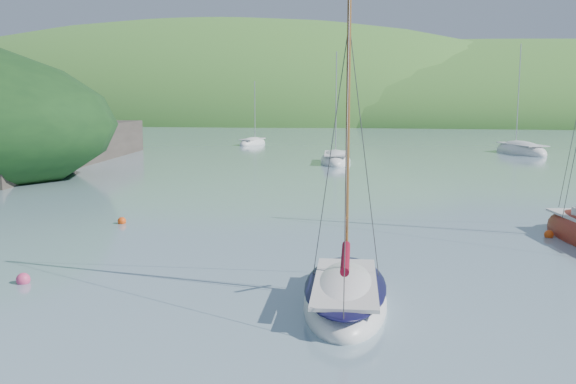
% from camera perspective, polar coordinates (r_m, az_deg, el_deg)
% --- Properties ---
extents(ground, '(700.00, 700.00, 0.00)m').
position_cam_1_polar(ground, '(20.25, -7.31, -8.98)').
color(ground, slate).
rests_on(ground, ground).
extents(shoreline_hills, '(690.00, 135.00, 56.00)m').
position_cam_1_polar(shoreline_hills, '(191.35, 8.02, 6.39)').
color(shoreline_hills, '#306D29').
rests_on(shoreline_hills, ground).
extents(daysailer_white, '(3.21, 6.87, 10.18)m').
position_cam_1_polar(daysailer_white, '(19.16, 5.11, -9.24)').
color(daysailer_white, white).
rests_on(daysailer_white, ground).
extents(distant_sloop_a, '(3.99, 8.27, 11.32)m').
position_cam_1_polar(distant_sloop_a, '(60.72, 4.25, 2.77)').
color(distant_sloop_a, white).
rests_on(distant_sloop_a, ground).
extents(distant_sloop_b, '(6.47, 9.71, 13.09)m').
position_cam_1_polar(distant_sloop_b, '(75.55, 19.98, 3.39)').
color(distant_sloop_b, white).
rests_on(distant_sloop_b, ground).
extents(distant_sloop_c, '(3.23, 6.64, 9.09)m').
position_cam_1_polar(distant_sloop_c, '(85.34, -3.16, 4.34)').
color(distant_sloop_c, white).
rests_on(distant_sloop_c, ground).
extents(mooring_buoys, '(20.07, 11.79, 0.45)m').
position_cam_1_polar(mooring_buoys, '(26.23, -5.60, -4.69)').
color(mooring_buoys, '#D43E6E').
rests_on(mooring_buoys, ground).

